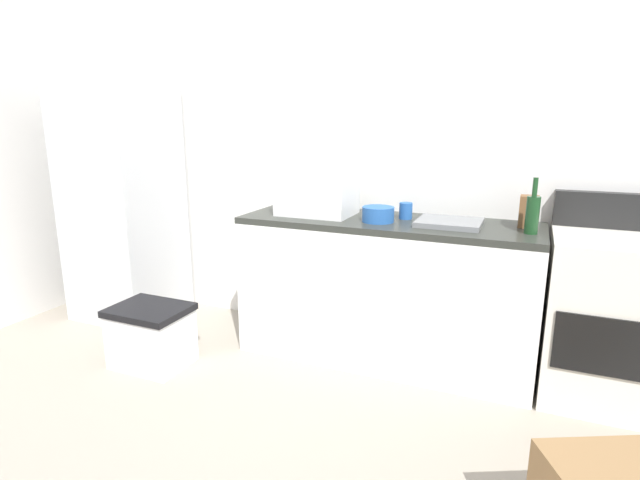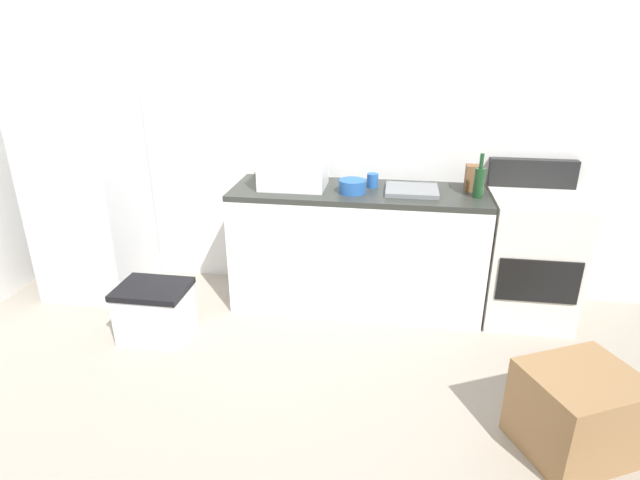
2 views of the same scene
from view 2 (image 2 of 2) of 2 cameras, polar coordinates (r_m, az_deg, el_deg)
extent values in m
plane|color=#9E9384|center=(3.05, -4.04, -17.32)|extent=(6.00, 6.00, 0.00)
cube|color=silver|center=(3.93, 0.41, 12.87)|extent=(5.00, 0.10, 2.60)
cube|color=white|center=(3.81, 4.09, -1.18)|extent=(1.80, 0.60, 0.86)
cube|color=#2D302B|center=(3.65, 4.28, 5.32)|extent=(1.80, 0.60, 0.04)
cube|color=silver|center=(4.27, -24.48, 5.67)|extent=(0.68, 0.66, 1.73)
cube|color=silver|center=(3.91, 22.21, -1.89)|extent=(0.60, 0.60, 0.90)
cube|color=black|center=(3.65, 23.13, -4.25)|extent=(0.52, 0.02, 0.30)
cube|color=black|center=(3.98, 22.57, 6.89)|extent=(0.60, 0.08, 0.20)
cube|color=white|center=(3.67, -2.98, 7.95)|extent=(0.46, 0.34, 0.27)
cube|color=slate|center=(3.63, 10.18, 5.48)|extent=(0.36, 0.32, 0.03)
cylinder|color=#193F1E|center=(3.59, 17.27, 6.08)|extent=(0.07, 0.07, 0.20)
cylinder|color=#193F1E|center=(3.56, 17.55, 8.39)|extent=(0.03, 0.03, 0.10)
cylinder|color=#2659A5|center=(3.70, 5.87, 6.61)|extent=(0.08, 0.08, 0.10)
cube|color=brown|center=(3.75, 16.63, 6.64)|extent=(0.10, 0.10, 0.18)
cylinder|color=#2659A5|center=(3.56, 3.63, 5.99)|extent=(0.19, 0.19, 0.09)
cube|color=olive|center=(2.91, 26.72, -16.72)|extent=(0.66, 0.63, 0.44)
cube|color=silver|center=(3.66, -17.81, -7.86)|extent=(0.44, 0.34, 0.34)
cube|color=black|center=(3.57, -18.17, -5.21)|extent=(0.46, 0.36, 0.04)
camera|label=1|loc=(0.92, 43.93, -13.78)|focal=27.86mm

